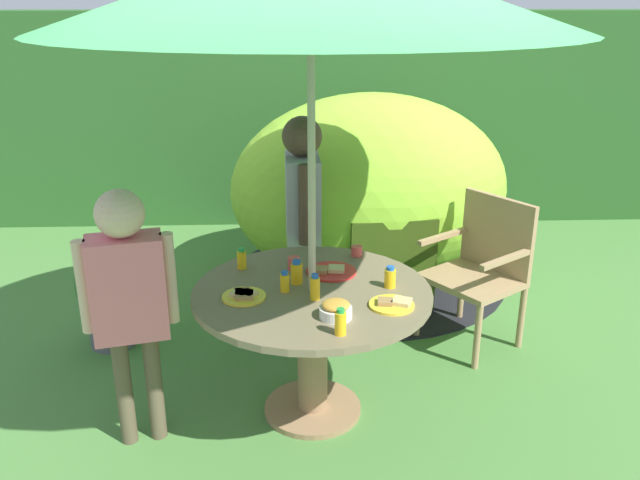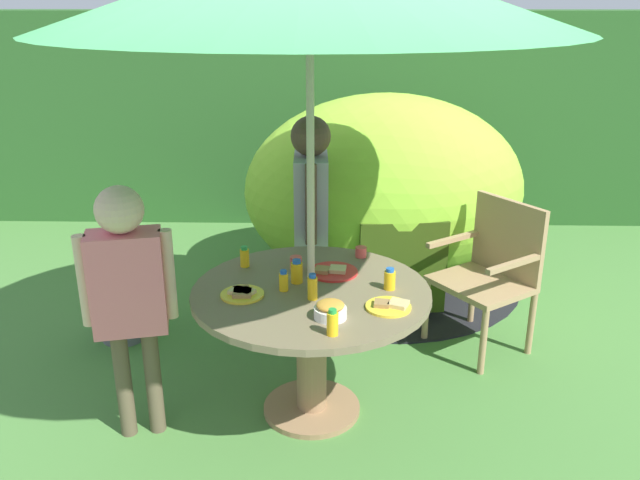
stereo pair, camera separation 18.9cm
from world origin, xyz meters
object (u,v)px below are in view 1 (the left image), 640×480
Objects in this scene: snack_bowl at (336,310)px; juice_bottle_near_right at (341,322)px; wooden_chair at (482,263)px; child_in_pink_shirt at (128,288)px; dome_tent at (369,190)px; plate_back_edge at (393,304)px; child_in_grey_shirt at (303,200)px; juice_bottle_center_back at (297,272)px; juice_bottle_far_left at (390,278)px; plate_near_left at (331,271)px; cup_near at (357,251)px; juice_bottle_far_right at (285,282)px; juice_bottle_mid_left at (242,259)px; cup_far at (294,263)px; plate_center_front at (244,295)px; potted_plant at (109,294)px; juice_bottle_mid_right at (315,288)px; garden_table at (312,320)px.

juice_bottle_near_right is at bearing -86.24° from snack_bowl.
child_in_pink_shirt reaches higher than wooden_chair.
dome_tent is 10.97× the size of plate_back_edge.
child_in_grey_shirt is 9.46× the size of snack_bowl.
child_in_grey_shirt is 0.81m from juice_bottle_center_back.
child_in_grey_shirt reaches higher than juice_bottle_far_left.
snack_bowl is at bearing -90.74° from plate_near_left.
juice_bottle_near_right is 1.95× the size of cup_near.
juice_bottle_far_right is 0.37m from juice_bottle_mid_left.
juice_bottle_far_right is at bearing -52.33° from juice_bottle_mid_left.
juice_bottle_far_right reaches higher than cup_far.
snack_bowl is at bearing -132.56° from juice_bottle_far_left.
potted_plant is at bearing 136.86° from plate_center_front.
potted_plant is 1.85m from juice_bottle_near_right.
plate_center_front is 1.85× the size of juice_bottle_mid_left.
juice_bottle_mid_left is at bearing 128.35° from snack_bowl.
child_in_pink_shirt is 11.91× the size of juice_bottle_far_right.
juice_bottle_far_right is 0.27m from cup_far.
child_in_grey_shirt is at bearing 110.40° from plate_back_edge.
potted_plant is 4.68× the size of juice_bottle_mid_right.
potted_plant is 4.09× the size of snack_bowl.
garden_table is 9.61× the size of juice_bottle_center_back.
juice_bottle_near_right is (0.94, -0.26, -0.06)m from child_in_pink_shirt.
juice_bottle_center_back is (0.06, 0.10, 0.01)m from juice_bottle_far_right.
garden_table is 0.92× the size of child_in_pink_shirt.
child_in_pink_shirt is 0.73m from juice_bottle_far_right.
cup_far is at bearing -152.61° from cup_near.
plate_near_left is 0.22m from juice_bottle_center_back.
plate_near_left is 1.22× the size of plate_back_edge.
plate_back_edge is at bearing 20.74° from snack_bowl.
wooden_chair is 1.56m from juice_bottle_near_right.
juice_bottle_far_left is 0.85× the size of juice_bottle_mid_right.
snack_bowl is 2.14× the size of cup_far.
juice_bottle_mid_right is at bearing -114.58° from cup_near.
plate_center_front is at bearing -146.66° from plate_near_left.
dome_tent is 20.49× the size of juice_bottle_mid_left.
potted_plant is at bearing -156.41° from dome_tent.
dome_tent is 1.99m from potted_plant.
garden_table is at bearing 0.00° from child_in_grey_shirt.
juice_bottle_mid_right is at bearing -84.47° from garden_table.
plate_center_front is at bearing 152.77° from snack_bowl.
snack_bowl is (0.10, -0.30, 0.20)m from garden_table.
juice_bottle_near_right reaches higher than garden_table.
cup_near is at bearing -103.66° from wooden_chair.
cup_near is at bearing -12.47° from potted_plant.
juice_bottle_near_right is (0.43, -0.37, 0.04)m from plate_center_front.
juice_bottle_far_right is 1.55× the size of cup_far.
juice_bottle_near_right is 0.93× the size of juice_bottle_mid_right.
plate_back_edge is 0.37m from juice_bottle_mid_right.
garden_table is 17.03× the size of cup_far.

